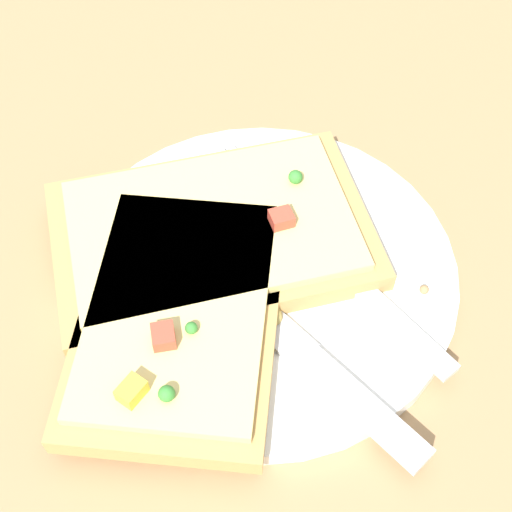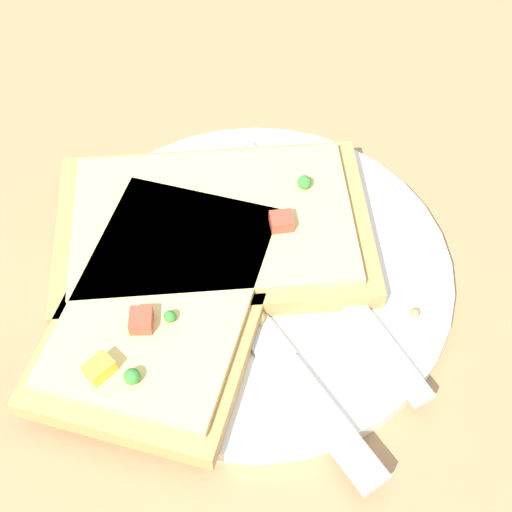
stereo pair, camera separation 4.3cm
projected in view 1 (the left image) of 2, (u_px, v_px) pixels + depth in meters
name	position (u px, v px, depth m)	size (l,w,h in m)	color
ground_plane	(256.00, 277.00, 0.44)	(4.00, 4.00, 0.00)	#9E7A51
plate	(256.00, 271.00, 0.44)	(0.24, 0.24, 0.01)	white
fork	(303.00, 239.00, 0.44)	(0.15, 0.18, 0.01)	silver
knife	(292.00, 347.00, 0.40)	(0.16, 0.17, 0.01)	silver
pizza_slice_main	(208.00, 233.00, 0.44)	(0.22, 0.17, 0.03)	tan
pizza_slice_corner	(175.00, 313.00, 0.40)	(0.13, 0.18, 0.03)	tan
crumb_scatter	(203.00, 294.00, 0.42)	(0.19, 0.07, 0.01)	#AC954A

